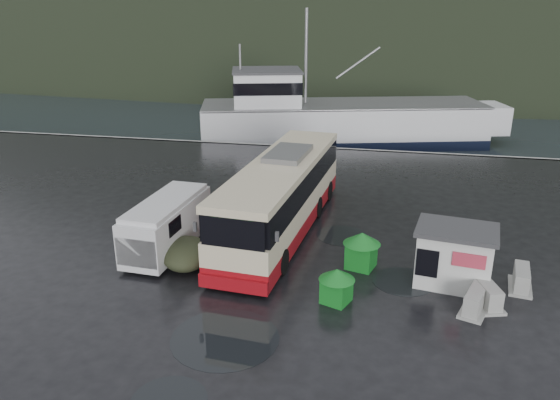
% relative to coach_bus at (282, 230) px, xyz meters
% --- Properties ---
extents(ground, '(160.00, 160.00, 0.00)m').
position_rel_coach_bus_xyz_m(ground, '(-1.09, -3.92, 0.00)').
color(ground, black).
rests_on(ground, ground).
extents(harbor_water, '(300.00, 180.00, 0.02)m').
position_rel_coach_bus_xyz_m(harbor_water, '(-1.09, 106.08, 0.00)').
color(harbor_water, black).
rests_on(harbor_water, ground).
extents(quay_edge, '(160.00, 0.60, 1.50)m').
position_rel_coach_bus_xyz_m(quay_edge, '(-1.09, 16.08, 0.00)').
color(quay_edge, '#999993').
rests_on(quay_edge, ground).
extents(headland, '(780.00, 540.00, 570.00)m').
position_rel_coach_bus_xyz_m(headland, '(8.91, 246.08, 0.00)').
color(headland, black).
rests_on(headland, ground).
extents(coach_bus, '(4.40, 13.36, 3.72)m').
position_rel_coach_bus_xyz_m(coach_bus, '(0.00, 0.00, 0.00)').
color(coach_bus, beige).
rests_on(coach_bus, ground).
extents(white_van, '(2.35, 5.79, 2.37)m').
position_rel_coach_bus_xyz_m(white_van, '(-4.54, -3.08, 0.00)').
color(white_van, silver).
rests_on(white_van, ground).
extents(waste_bin_left, '(1.25, 1.25, 1.34)m').
position_rel_coach_bus_xyz_m(waste_bin_left, '(3.26, -6.16, 0.00)').
color(waste_bin_left, '#147220').
rests_on(waste_bin_left, ground).
extents(waste_bin_right, '(1.38, 1.38, 1.56)m').
position_rel_coach_bus_xyz_m(waste_bin_right, '(3.98, -3.17, 0.00)').
color(waste_bin_right, '#147220').
rests_on(waste_bin_right, ground).
extents(dome_tent, '(2.72, 3.25, 1.10)m').
position_rel_coach_bus_xyz_m(dome_tent, '(-3.21, -4.45, 0.00)').
color(dome_tent, '#2A2F1C').
rests_on(dome_tent, ground).
extents(ticket_kiosk, '(3.34, 2.75, 2.35)m').
position_rel_coach_bus_xyz_m(ticket_kiosk, '(7.57, -3.85, 0.00)').
color(ticket_kiosk, silver).
rests_on(ticket_kiosk, ground).
extents(jersey_barrier_a, '(1.31, 1.90, 0.87)m').
position_rel_coach_bus_xyz_m(jersey_barrier_a, '(8.63, -5.26, 0.00)').
color(jersey_barrier_a, '#999993').
rests_on(jersey_barrier_a, ground).
extents(jersey_barrier_b, '(1.37, 1.87, 0.84)m').
position_rel_coach_bus_xyz_m(jersey_barrier_b, '(8.18, -5.84, 0.00)').
color(jersey_barrier_b, '#999993').
rests_on(jersey_barrier_b, ground).
extents(jersey_barrier_c, '(1.11, 1.79, 0.84)m').
position_rel_coach_bus_xyz_m(jersey_barrier_c, '(10.14, -3.76, 0.00)').
color(jersey_barrier_c, '#999993').
rests_on(jersey_barrier_c, ground).
extents(fishing_trawler, '(29.32, 13.49, 11.47)m').
position_rel_coach_bus_xyz_m(fishing_trawler, '(0.82, 23.45, 0.00)').
color(fishing_trawler, silver).
rests_on(fishing_trawler, ground).
extents(puddles, '(8.83, 14.64, 0.01)m').
position_rel_coach_bus_xyz_m(puddles, '(1.57, -6.86, 0.01)').
color(puddles, black).
rests_on(puddles, ground).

